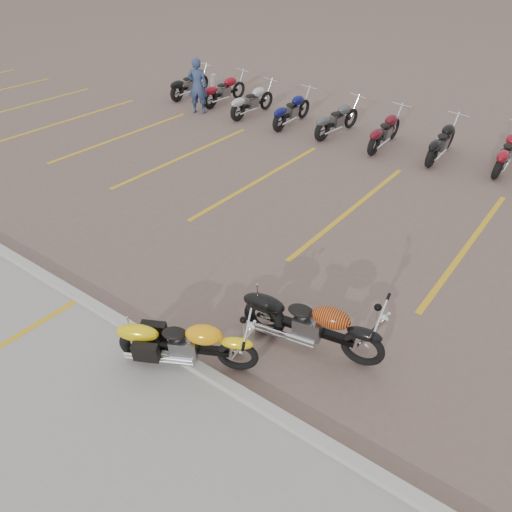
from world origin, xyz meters
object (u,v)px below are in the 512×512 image
at_px(flame_cruiser, 309,324).
at_px(person_a, 198,86).
at_px(yellow_cruiser, 185,343).
at_px(bollard, 214,88).

bearing_deg(flame_cruiser, person_a, 129.59).
distance_m(yellow_cruiser, bollard, 13.55).
distance_m(yellow_cruiser, person_a, 12.26).
distance_m(yellow_cruiser, flame_cruiser, 1.91).
xyz_separation_m(yellow_cruiser, person_a, (-8.10, 9.19, 0.50)).
relative_size(yellow_cruiser, flame_cruiser, 0.84).
relative_size(flame_cruiser, person_a, 1.22).
bearing_deg(person_a, yellow_cruiser, 103.44).
xyz_separation_m(flame_cruiser, bollard, (-9.81, 9.11, 0.03)).
bearing_deg(person_a, bollard, -99.82).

